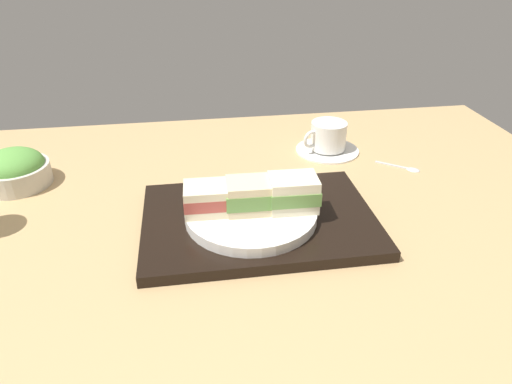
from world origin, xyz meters
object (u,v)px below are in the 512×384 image
at_px(sandwich_near, 208,198).
at_px(sandwich_middle, 251,195).
at_px(coffee_cup, 328,139).
at_px(salad_bowl, 15,170).
at_px(teaspoon, 407,167).
at_px(sandwich_plate, 251,214).
at_px(sandwich_far, 293,193).

xyz_separation_m(sandwich_near, sandwich_middle, (0.07, -0.01, 0.00)).
xyz_separation_m(sandwich_near, coffee_cup, (0.29, 0.28, -0.03)).
distance_m(salad_bowl, teaspoon, 0.81).
height_order(sandwich_plate, sandwich_near, sandwich_near).
xyz_separation_m(sandwich_far, salad_bowl, (-0.51, 0.23, -0.03)).
height_order(sandwich_near, sandwich_middle, sandwich_middle).
bearing_deg(coffee_cup, teaspoon, -38.40).
distance_m(sandwich_middle, sandwich_far, 0.07).
bearing_deg(salad_bowl, sandwich_far, -24.21).
height_order(sandwich_far, salad_bowl, sandwich_far).
relative_size(sandwich_far, teaspoon, 1.00).
distance_m(sandwich_plate, sandwich_far, 0.08).
distance_m(sandwich_near, sandwich_middle, 0.07).
relative_size(sandwich_far, salad_bowl, 0.64).
bearing_deg(sandwich_near, sandwich_middle, -4.40).
bearing_deg(sandwich_plate, coffee_cup, 52.55).
height_order(salad_bowl, coffee_cup, salad_bowl).
xyz_separation_m(salad_bowl, coffee_cup, (0.66, 0.06, -0.00)).
bearing_deg(salad_bowl, sandwich_middle, -26.97).
bearing_deg(sandwich_middle, sandwich_far, -4.40).
xyz_separation_m(sandwich_middle, sandwich_far, (0.07, -0.01, 0.00)).
relative_size(salad_bowl, teaspoon, 1.58).
bearing_deg(sandwich_near, teaspoon, 20.86).
bearing_deg(sandwich_near, sandwich_plate, -4.40).
distance_m(sandwich_far, teaspoon, 0.35).
height_order(sandwich_middle, salad_bowl, sandwich_middle).
relative_size(sandwich_middle, sandwich_far, 1.03).
height_order(sandwich_far, teaspoon, sandwich_far).
relative_size(sandwich_far, coffee_cup, 0.58).
bearing_deg(coffee_cup, sandwich_far, -117.02).
bearing_deg(teaspoon, sandwich_far, -149.00).
bearing_deg(sandwich_middle, coffee_cup, 52.55).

